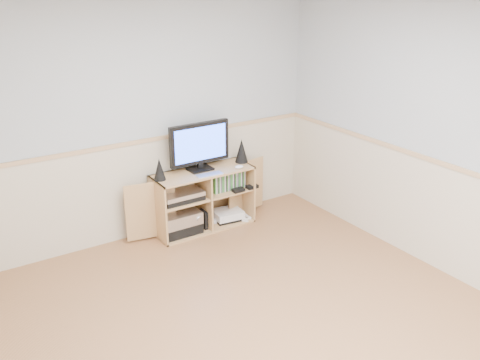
# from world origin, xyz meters

# --- Properties ---
(room) EXTENTS (4.04, 4.54, 2.54)m
(room) POSITION_xyz_m (-0.06, 0.12, 1.22)
(room) COLOR #AF774E
(room) RESTS_ON ground
(media_cabinet) EXTENTS (1.70, 0.41, 0.65)m
(media_cabinet) POSITION_xyz_m (0.58, 2.07, 0.33)
(media_cabinet) COLOR tan
(media_cabinet) RESTS_ON floor
(monitor) EXTENTS (0.68, 0.18, 0.51)m
(monitor) POSITION_xyz_m (0.58, 2.06, 0.93)
(monitor) COLOR black
(monitor) RESTS_ON media_cabinet
(speaker_left) EXTENTS (0.12, 0.12, 0.23)m
(speaker_left) POSITION_xyz_m (0.10, 2.04, 0.76)
(speaker_left) COLOR black
(speaker_left) RESTS_ON media_cabinet
(speaker_right) EXTENTS (0.14, 0.14, 0.26)m
(speaker_right) POSITION_xyz_m (1.09, 2.04, 0.78)
(speaker_right) COLOR black
(speaker_right) RESTS_ON media_cabinet
(keyboard) EXTENTS (0.29, 0.13, 0.01)m
(keyboard) POSITION_xyz_m (0.58, 1.88, 0.66)
(keyboard) COLOR white
(keyboard) RESTS_ON media_cabinet
(mouse) EXTENTS (0.10, 0.08, 0.04)m
(mouse) POSITION_xyz_m (0.95, 1.88, 0.67)
(mouse) COLOR white
(mouse) RESTS_ON media_cabinet
(av_components) EXTENTS (0.52, 0.33, 0.47)m
(av_components) POSITION_xyz_m (0.28, 2.01, 0.22)
(av_components) COLOR black
(av_components) RESTS_ON media_cabinet
(game_consoles) EXTENTS (0.46, 0.30, 0.11)m
(game_consoles) POSITION_xyz_m (0.86, 2.00, 0.07)
(game_consoles) COLOR white
(game_consoles) RESTS_ON media_cabinet
(game_cases) EXTENTS (0.39, 0.13, 0.19)m
(game_cases) POSITION_xyz_m (0.87, 2.00, 0.48)
(game_cases) COLOR #3F8C3F
(game_cases) RESTS_ON media_cabinet
(wall_outlet) EXTENTS (0.12, 0.03, 0.12)m
(wall_outlet) POSITION_xyz_m (1.00, 2.23, 0.60)
(wall_outlet) COLOR white
(wall_outlet) RESTS_ON wall_back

